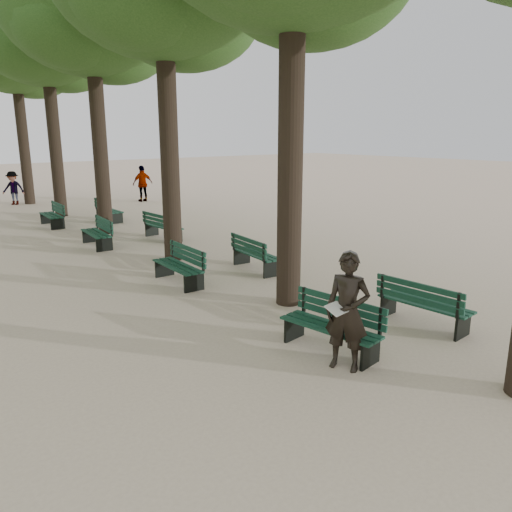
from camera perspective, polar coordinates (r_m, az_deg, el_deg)
ground at (r=8.07m, az=10.32°, el=-13.03°), size 120.00×120.00×0.00m
tree_central_3 at (r=19.40m, az=-18.47°, el=25.27°), size 6.00×6.00×9.95m
tree_central_4 at (r=24.03m, az=-23.04°, el=22.57°), size 6.00×6.00×9.95m
tree_central_5 at (r=28.79m, az=-26.02°, el=20.68°), size 6.00×6.00×9.95m
bench_left_0 at (r=8.63m, az=8.45°, el=-9.12°), size 0.80×1.86×0.92m
bench_left_1 at (r=12.41m, az=-8.86°, el=-1.92°), size 0.66×1.83×0.92m
bench_left_2 at (r=17.04m, az=-17.73°, el=1.92°), size 0.73×1.84×0.92m
bench_left_3 at (r=21.34m, az=-22.27°, el=3.87°), size 0.66×1.83×0.92m
bench_right_0 at (r=10.15m, az=18.62°, el=-6.14°), size 0.68×1.83×0.92m
bench_right_1 at (r=13.45m, az=0.05°, el=-0.51°), size 0.79×1.86×0.92m
bench_right_2 at (r=17.69m, az=-10.54°, el=2.78°), size 0.66×1.83×0.92m
bench_right_3 at (r=21.86m, az=-16.41°, el=4.56°), size 0.61×1.81×0.92m
man_with_map at (r=7.86m, az=10.40°, el=-6.26°), size 0.76×0.85×1.89m
pedestrian_c at (r=27.60m, az=-12.82°, el=8.07°), size 1.12×0.39×1.92m
pedestrian_b at (r=28.57m, az=-25.99°, el=6.99°), size 1.07×0.95×1.70m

